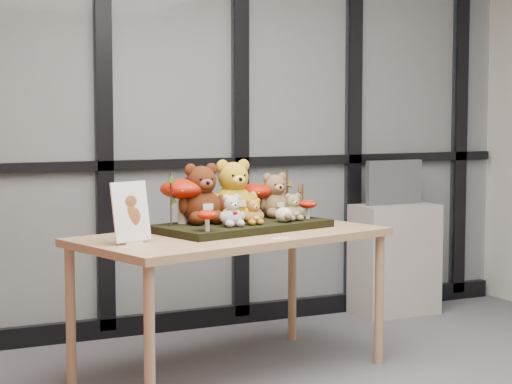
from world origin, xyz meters
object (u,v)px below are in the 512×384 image
bear_white_bow (232,209)px  monitor (394,182)px  sign_holder (131,215)px  plush_cream_hedgehog (284,214)px  mushroom_back_left (182,199)px  bear_tan_back (275,193)px  bear_small_yellow (253,210)px  bear_brown_medium (201,190)px  mushroom_front_right (308,208)px  mushroom_back_right (255,199)px  display_table (232,245)px  cabinet (394,259)px  bear_pooh_yellow (233,187)px  bear_beige_small (293,205)px  diorama_tray (242,226)px  mushroom_front_left (207,219)px

bear_white_bow → monitor: size_ratio=0.43×
bear_white_bow → sign_holder: size_ratio=0.62×
plush_cream_hedgehog → monitor: (1.30, 0.87, 0.06)m
mushroom_back_left → monitor: 1.93m
bear_tan_back → bear_small_yellow: (-0.26, -0.26, -0.06)m
bear_brown_medium → mushroom_front_right: 0.62m
mushroom_back_right → display_table: bearing=-135.1°
bear_white_bow → cabinet: (1.63, 0.90, -0.51)m
mushroom_front_right → sign_holder: size_ratio=0.38×
bear_pooh_yellow → bear_beige_small: 0.34m
bear_tan_back → bear_white_bow: bear_tan_back is taller
mushroom_back_left → cabinet: 2.00m
bear_small_yellow → monitor: monitor is taller
mushroom_front_right → bear_brown_medium: bearing=173.6°
diorama_tray → bear_pooh_yellow: bear_pooh_yellow is taller
mushroom_front_left → mushroom_back_left: bearing=89.7°
bear_pooh_yellow → bear_beige_small: bearing=-41.8°
cabinet → bear_small_yellow: bearing=-149.6°
mushroom_front_right → display_table: bearing=-170.5°
mushroom_back_left → cabinet: (1.81, 0.67, -0.55)m
bear_white_bow → mushroom_front_right: bear_white_bow is taller
bear_pooh_yellow → mushroom_back_left: bearing=167.1°
mushroom_back_left → cabinet: mushroom_back_left is taller
plush_cream_hedgehog → mushroom_back_right: bearing=84.6°
bear_beige_small → cabinet: 1.55m
mushroom_front_right → mushroom_back_right: bearing=143.5°
bear_brown_medium → sign_holder: size_ratio=1.18×
sign_holder → mushroom_back_left: bearing=19.2°
bear_beige_small → mushroom_front_right: bearing=6.8°
mushroom_front_left → bear_pooh_yellow: bearing=48.9°
bear_small_yellow → mushroom_back_right: (0.15, 0.28, 0.03)m
mushroom_back_right → monitor: monitor is taller
diorama_tray → bear_brown_medium: bear_brown_medium is taller
display_table → plush_cream_hedgehog: 0.34m
monitor → bear_pooh_yellow: bearing=-155.7°
bear_brown_medium → diorama_tray: bearing=-31.1°
bear_pooh_yellow → bear_small_yellow: bear_pooh_yellow is taller
bear_pooh_yellow → sign_holder: (-0.68, -0.32, -0.08)m
plush_cream_hedgehog → cabinet: 1.63m
sign_holder → cabinet: size_ratio=0.40×
bear_tan_back → mushroom_front_left: 0.70m
bear_tan_back → mushroom_front_left: bearing=-160.1°
bear_brown_medium → bear_white_bow: bear_brown_medium is taller
plush_cream_hedgehog → mushroom_back_left: bearing=145.7°
mushroom_back_left → mushroom_front_right: mushroom_back_left is taller
bear_beige_small → mushroom_front_left: 0.61m
bear_small_yellow → mushroom_back_left: bearing=132.9°
bear_white_bow → bear_small_yellow: bearing=-5.0°
display_table → mushroom_back_left: (-0.20, 0.18, 0.24)m
bear_small_yellow → bear_pooh_yellow: bearing=80.9°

